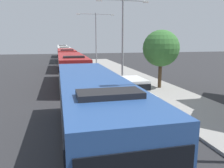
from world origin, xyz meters
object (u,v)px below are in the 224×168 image
(bus_middle, at_px, (66,58))
(streetlamp_far, at_px, (96,33))
(bus_lead, at_px, (92,109))
(streetlamp_mid, at_px, (123,32))
(bus_fourth_in_line, at_px, (64,53))
(white_suv, at_px, (133,91))
(bus_rear, at_px, (62,50))
(bus_second_in_line, at_px, (72,69))
(roadside_tree, at_px, (161,48))

(bus_middle, distance_m, streetlamp_far, 7.93)
(bus_middle, bearing_deg, bus_lead, -90.00)
(bus_middle, height_order, streetlamp_mid, streetlamp_mid)
(bus_lead, xyz_separation_m, bus_fourth_in_line, (0.00, 39.79, 0.00))
(white_suv, bearing_deg, bus_middle, 100.02)
(bus_middle, distance_m, bus_fourth_in_line, 13.18)
(bus_middle, distance_m, white_suv, 21.27)
(bus_lead, relative_size, streetlamp_far, 1.23)
(bus_fourth_in_line, xyz_separation_m, bus_rear, (-0.00, 13.84, -0.00))
(bus_second_in_line, height_order, bus_fourth_in_line, same)
(bus_lead, distance_m, bus_rear, 53.62)
(white_suv, xyz_separation_m, streetlamp_far, (1.70, 25.22, 4.58))
(bus_middle, relative_size, roadside_tree, 2.00)
(bus_second_in_line, height_order, bus_middle, same)
(bus_lead, distance_m, white_suv, 6.80)
(bus_lead, bearing_deg, bus_fourth_in_line, 90.00)
(roadside_tree, bearing_deg, bus_second_in_line, 155.64)
(bus_rear, xyz_separation_m, roadside_tree, (7.84, -43.58, 2.08))
(bus_middle, relative_size, bus_rear, 0.92)
(bus_second_in_line, distance_m, streetlamp_mid, 6.53)
(streetlamp_mid, xyz_separation_m, streetlamp_far, (-0.00, 16.76, 0.28))
(bus_fourth_in_line, xyz_separation_m, streetlamp_mid, (5.40, -25.66, 3.64))
(bus_middle, bearing_deg, bus_rear, 90.00)
(bus_lead, xyz_separation_m, white_suv, (3.70, 5.67, -0.66))
(bus_rear, bearing_deg, white_suv, -85.59)
(white_suv, height_order, streetlamp_mid, streetlamp_mid)
(bus_second_in_line, distance_m, roadside_tree, 8.85)
(bus_second_in_line, relative_size, roadside_tree, 2.15)
(bus_second_in_line, xyz_separation_m, bus_middle, (-0.00, 13.01, -0.00))
(bus_rear, xyz_separation_m, streetlamp_mid, (5.40, -39.50, 3.64))
(bus_lead, height_order, bus_second_in_line, same)
(white_suv, relative_size, streetlamp_far, 0.52)
(bus_lead, relative_size, bus_fourth_in_line, 0.93)
(roadside_tree, bearing_deg, streetlamp_mid, 120.84)
(bus_rear, bearing_deg, bus_middle, -90.00)
(bus_second_in_line, relative_size, bus_middle, 1.08)
(bus_second_in_line, height_order, white_suv, bus_second_in_line)
(bus_lead, height_order, bus_fourth_in_line, same)
(bus_fourth_in_line, bearing_deg, bus_second_in_line, -90.00)
(bus_lead, bearing_deg, streetlamp_mid, 69.09)
(bus_middle, xyz_separation_m, bus_fourth_in_line, (0.00, 13.18, 0.00))
(streetlamp_mid, bearing_deg, streetlamp_far, 90.00)
(streetlamp_mid, bearing_deg, bus_rear, 97.78)
(bus_middle, bearing_deg, bus_fourth_in_line, 90.00)
(white_suv, bearing_deg, streetlamp_mid, 78.64)
(streetlamp_far, bearing_deg, bus_lead, -99.91)
(bus_middle, height_order, streetlamp_far, streetlamp_far)
(bus_lead, height_order, bus_rear, same)
(streetlamp_far, height_order, roadside_tree, streetlamp_far)
(bus_middle, height_order, white_suv, bus_middle)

